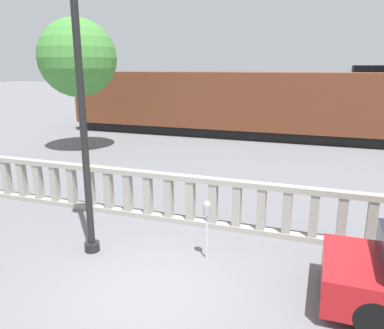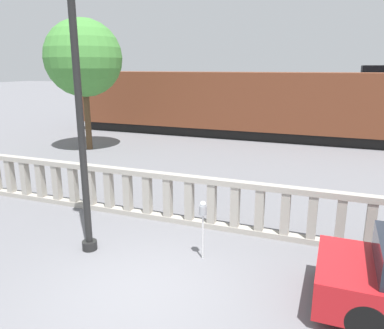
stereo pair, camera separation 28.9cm
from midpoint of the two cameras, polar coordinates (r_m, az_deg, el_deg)
The scene contains 7 objects.
ground_plane at distance 7.18m, azimuth -7.97°, elevation -18.73°, with size 160.00×160.00×0.00m, color slate.
balustrade at distance 9.44m, azimuth 0.60°, elevation -5.70°, with size 14.71×0.24×1.30m.
lamppost at distance 7.87m, azimuth -18.04°, elevation 15.67°, with size 0.44×0.44×6.84m.
parking_meter at distance 7.75m, azimuth 1.20°, elevation -7.41°, with size 0.16×0.16×1.29m.
train_near at distance 21.36m, azimuth 12.58°, elevation 8.90°, with size 24.19×2.79×4.24m.
train_far at distance 28.93m, azimuth 8.19°, elevation 10.32°, with size 20.68×2.93×4.02m.
tree_left at distance 18.69m, azimuth -17.50°, elevation 15.19°, with size 3.57×3.57×6.12m.
Camera 1 is at (2.74, -5.32, 3.94)m, focal length 35.00 mm.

